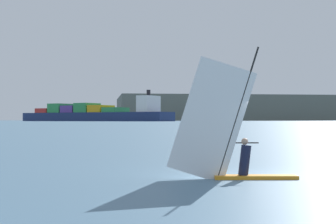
% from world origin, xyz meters
% --- Properties ---
extents(ground_plane, '(4000.00, 4000.00, 0.00)m').
position_xyz_m(ground_plane, '(0.00, 0.00, 0.00)').
color(ground_plane, '#476B84').
extents(windsurfer, '(4.19, 1.10, 4.43)m').
position_xyz_m(windsurfer, '(-1.78, -0.76, 1.18)').
color(windsurfer, orange).
rests_on(windsurfer, ground_plane).
extents(cargo_ship, '(157.38, 156.03, 31.99)m').
position_xyz_m(cargo_ship, '(29.09, 563.14, 8.07)').
color(cargo_ship, navy).
rests_on(cargo_ship, ground_plane).
extents(distant_headland, '(677.03, 493.92, 39.91)m').
position_xyz_m(distant_headland, '(420.64, 947.09, 19.95)').
color(distant_headland, '#60665B').
rests_on(distant_headland, ground_plane).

